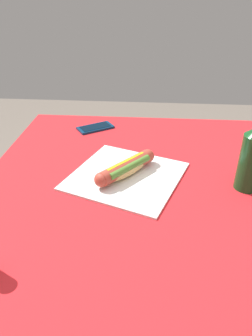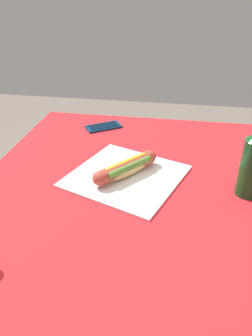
{
  "view_description": "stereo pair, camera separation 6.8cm",
  "coord_description": "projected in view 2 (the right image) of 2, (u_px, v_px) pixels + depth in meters",
  "views": [
    {
      "loc": [
        0.71,
        0.03,
        1.28
      ],
      "look_at": [
        -0.07,
        -0.03,
        0.81
      ],
      "focal_mm": 33.79,
      "sensor_mm": 36.0,
      "label": 1
    },
    {
      "loc": [
        0.7,
        0.1,
        1.28
      ],
      "look_at": [
        -0.07,
        -0.03,
        0.81
      ],
      "focal_mm": 33.79,
      "sensor_mm": 36.0,
      "label": 2
    }
  ],
  "objects": [
    {
      "name": "cell_phone",
      "position": [
        104.0,
        127.0,
        1.23
      ],
      "size": [
        0.13,
        0.15,
        0.01
      ],
      "color": "#0A2D4C",
      "rests_on": "dining_table"
    },
    {
      "name": "dining_table",
      "position": [
        133.0,
        232.0,
        0.94
      ],
      "size": [
        1.08,
        0.89,
        0.78
      ],
      "color": "brown",
      "rests_on": "ground"
    },
    {
      "name": "paper_wrapper",
      "position": [
        126.0,
        176.0,
        0.92
      ],
      "size": [
        0.38,
        0.38,
        0.01
      ],
      "primitive_type": "cube",
      "rotation": [
        0.0,
        0.0,
        -0.36
      ],
      "color": "silver",
      "rests_on": "dining_table"
    },
    {
      "name": "hot_dog",
      "position": [
        126.0,
        168.0,
        0.91
      ],
      "size": [
        0.19,
        0.16,
        0.05
      ],
      "color": "#DBB26B",
      "rests_on": "paper_wrapper"
    }
  ]
}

